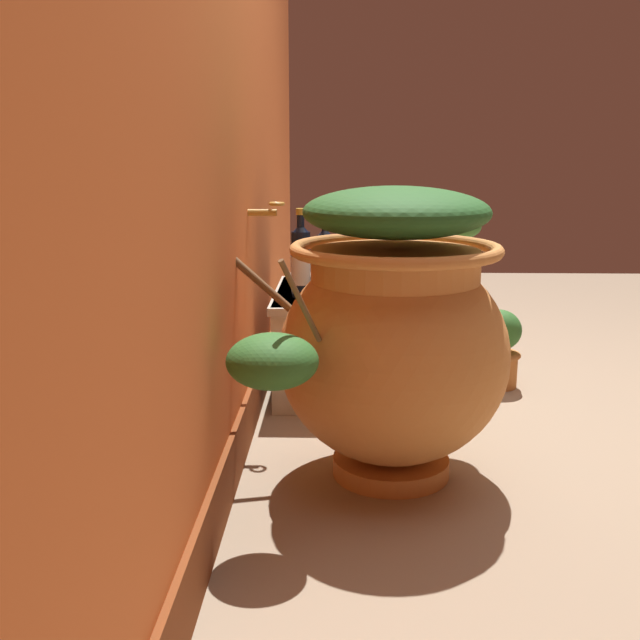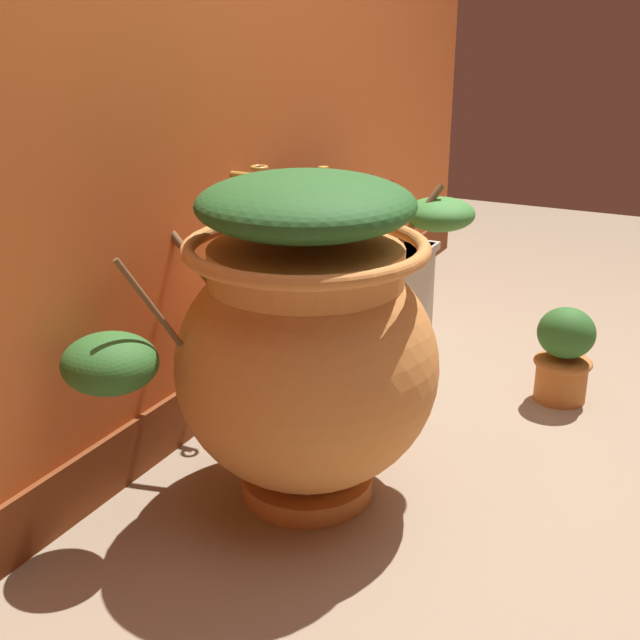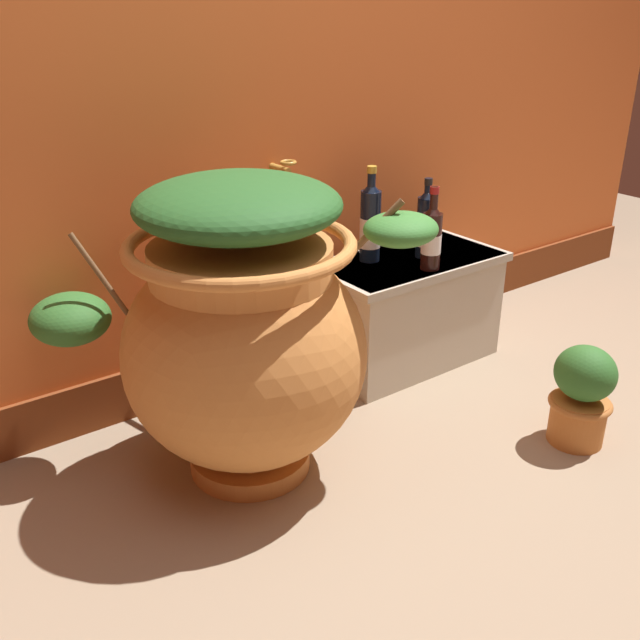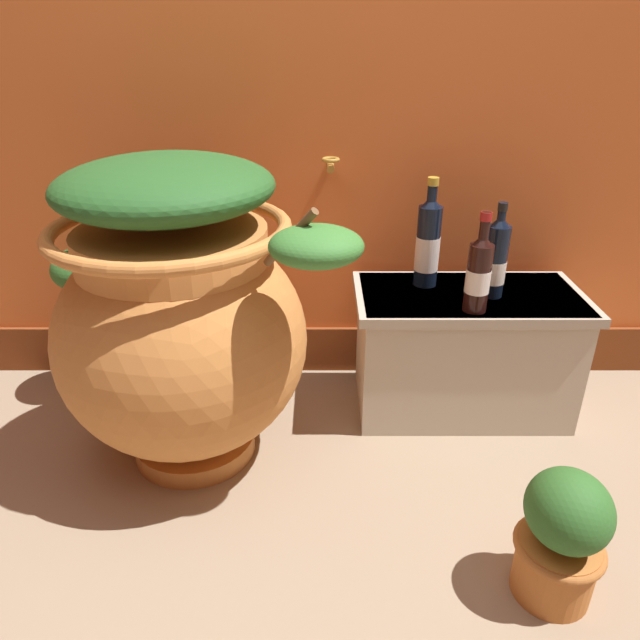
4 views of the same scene
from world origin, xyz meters
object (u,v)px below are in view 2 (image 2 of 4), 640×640
wine_bottle_right (389,231)px  potted_shrub (564,353)px  wine_bottle_middle (369,222)px  terracotta_urn (303,340)px  wine_bottle_left (323,225)px

wine_bottle_right → potted_shrub: size_ratio=0.89×
wine_bottle_right → potted_shrub: (0.07, -0.62, -0.37)m
wine_bottle_right → wine_bottle_middle: bearing=54.6°
terracotta_urn → wine_bottle_left: bearing=22.9°
wine_bottle_right → potted_shrub: wine_bottle_right is taller
wine_bottle_left → wine_bottle_middle: bearing=-24.9°
wine_bottle_middle → potted_shrub: bearing=-90.5°
wine_bottle_left → wine_bottle_right: 0.23m
wine_bottle_middle → wine_bottle_left: bearing=155.1°
potted_shrub → wine_bottle_middle: bearing=89.5°
terracotta_urn → wine_bottle_middle: terracotta_urn is taller
potted_shrub → terracotta_urn: bearing=150.5°
terracotta_urn → wine_bottle_middle: 0.94m
wine_bottle_middle → terracotta_urn: bearing=-166.6°
potted_shrub → wine_bottle_right: bearing=96.5°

